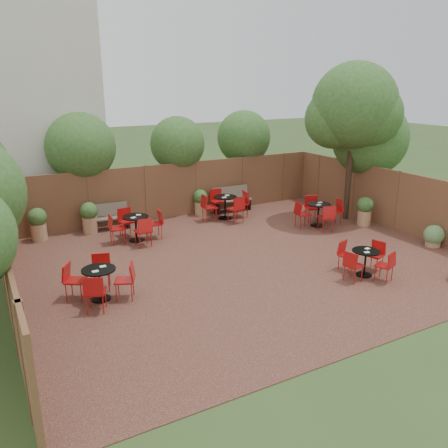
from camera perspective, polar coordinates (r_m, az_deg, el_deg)
ground at (r=13.01m, az=2.31°, el=-4.58°), size 80.00×80.00×0.00m
courtyard_paving at (r=13.00m, az=2.31°, el=-4.54°), size 12.00×10.00×0.02m
fence_back at (r=16.99m, az=-6.37°, el=4.15°), size 12.00×0.08×2.00m
fence_left at (r=11.02m, az=-25.57°, el=-4.94°), size 0.08×10.00×2.00m
fence_right at (r=16.48m, az=20.58°, el=2.71°), size 0.08×10.00×2.00m
neighbour_building at (r=18.42m, az=-23.92°, el=13.28°), size 5.00×4.00×8.00m
overhang_foliage at (r=14.41m, az=-6.69°, el=8.68°), size 15.78×10.30×2.76m
courtyard_tree at (r=16.75m, az=15.82°, el=13.41°), size 2.99×2.92×5.49m
park_bench_left at (r=16.01m, az=-14.20°, el=0.92°), size 1.44×0.57×0.87m
park_bench_right at (r=17.75m, az=0.93°, el=3.17°), size 1.53×0.55×0.94m
bistro_tables at (r=14.19m, az=0.37°, el=-0.61°), size 9.68×7.80×0.96m
planters at (r=15.65m, az=-6.62°, el=1.36°), size 10.72×4.46×1.05m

